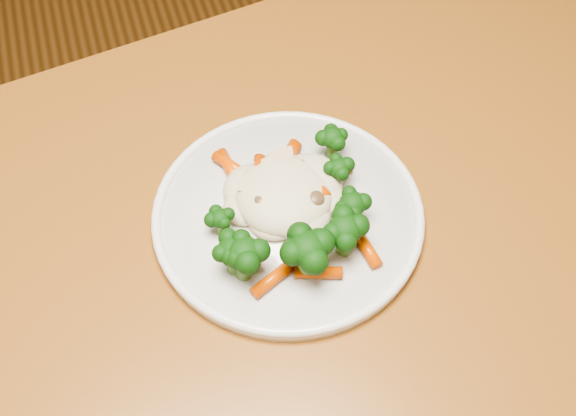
# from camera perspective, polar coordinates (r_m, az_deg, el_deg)

# --- Properties ---
(dining_table) EXTENTS (1.19, 0.89, 0.75)m
(dining_table) POSITION_cam_1_polar(r_m,az_deg,el_deg) (0.79, -2.18, -9.32)
(dining_table) COLOR #925821
(dining_table) RESTS_ON ground
(plate) EXTENTS (0.27, 0.27, 0.01)m
(plate) POSITION_cam_1_polar(r_m,az_deg,el_deg) (0.72, 0.00, -0.65)
(plate) COLOR white
(plate) RESTS_ON dining_table
(meal) EXTENTS (0.17, 0.19, 0.05)m
(meal) POSITION_cam_1_polar(r_m,az_deg,el_deg) (0.69, 0.31, -0.59)
(meal) COLOR beige
(meal) RESTS_ON plate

